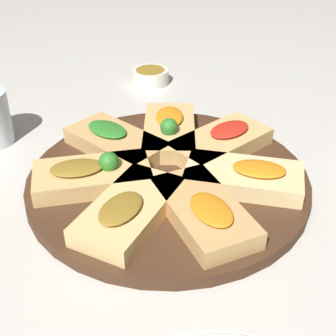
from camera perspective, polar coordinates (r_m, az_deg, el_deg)
The scene contains 10 objects.
ground_plane at distance 0.65m, azimuth 0.00°, elevation -2.10°, with size 3.00×3.00×0.00m, color beige.
serving_board at distance 0.65m, azimuth 0.00°, elevation -1.50°, with size 0.39×0.39×0.02m, color #422819.
focaccia_slice_0 at distance 0.70m, azimuth 6.45°, elevation 3.17°, with size 0.17×0.14×0.03m.
focaccia_slice_1 at distance 0.72m, azimuth 0.16°, elevation 4.64°, with size 0.17×0.12×0.05m.
focaccia_slice_2 at distance 0.70m, azimuth -6.38°, elevation 3.21°, with size 0.13×0.17×0.03m.
focaccia_slice_3 at distance 0.63m, azimuth -9.22°, elevation -0.84°, with size 0.15×0.17×0.05m.
focaccia_slice_4 at distance 0.56m, azimuth -4.76°, elevation -5.11°, with size 0.16×0.09×0.03m.
focaccia_slice_5 at distance 0.56m, azimuth 4.37°, elevation -5.23°, with size 0.16×0.16×0.03m.
focaccia_slice_6 at distance 0.63m, azimuth 9.33°, elevation -1.05°, with size 0.10×0.16×0.03m.
dipping_bowl at distance 0.96m, azimuth -2.17°, elevation 11.15°, with size 0.07×0.07×0.03m.
Camera 1 is at (0.50, 0.18, 0.38)m, focal length 50.00 mm.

